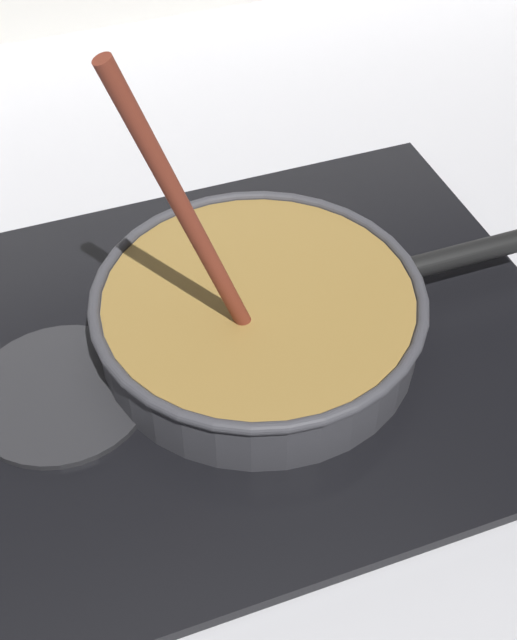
{
  "coord_description": "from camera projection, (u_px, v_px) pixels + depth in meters",
  "views": [
    {
      "loc": [
        -0.1,
        -0.39,
        0.59
      ],
      "look_at": [
        0.09,
        0.11,
        0.04
      ],
      "focal_mm": 48.27,
      "sensor_mm": 36.0,
      "label": 1
    }
  ],
  "objects": [
    {
      "name": "spare_burner",
      "position": [
        61.0,
        393.0,
        0.75
      ],
      "size": [
        0.16,
        0.16,
        0.01
      ],
      "primitive_type": "cylinder",
      "color": "#262628",
      "rests_on": "hob_plate"
    },
    {
      "name": "cooking_pan",
      "position": [
        260.0,
        316.0,
        0.77
      ],
      "size": [
        0.43,
        0.3,
        0.32
      ],
      "color": "#38383D",
      "rests_on": "hob_plate"
    },
    {
      "name": "ground",
      "position": [
        207.0,
        485.0,
        0.72
      ],
      "size": [
        2.4,
        1.6,
        0.04
      ],
      "primitive_type": "cube",
      "color": "#B7B7BC"
    },
    {
      "name": "burner_ring",
      "position": [
        258.0,
        339.0,
        0.79
      ],
      "size": [
        0.17,
        0.17,
        0.01
      ],
      "primitive_type": "torus",
      "color": "#592D0C",
      "rests_on": "hob_plate"
    },
    {
      "name": "hob_plate",
      "position": [
        258.0,
        346.0,
        0.8
      ],
      "size": [
        0.56,
        0.48,
        0.01
      ],
      "primitive_type": "cube",
      "color": "black",
      "rests_on": "ground"
    }
  ]
}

